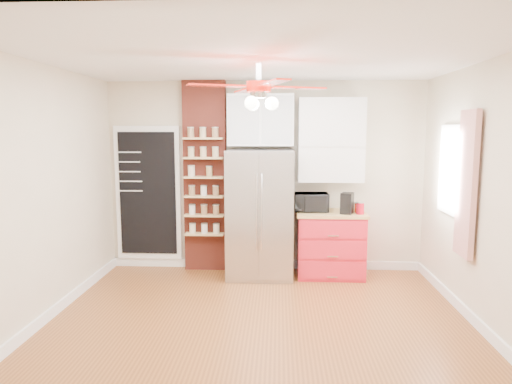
{
  "coord_description": "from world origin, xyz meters",
  "views": [
    {
      "loc": [
        0.2,
        -4.52,
        2.01
      ],
      "look_at": [
        -0.07,
        0.9,
        1.28
      ],
      "focal_mm": 32.0,
      "sensor_mm": 36.0,
      "label": 1
    }
  ],
  "objects_px": {
    "fridge": "(260,214)",
    "canister_left": "(360,208)",
    "red_cabinet": "(330,244)",
    "coffee_maker": "(347,203)",
    "ceiling_fan": "(259,87)",
    "toaster_oven": "(311,202)",
    "pantry_jar_oats": "(191,171)"
  },
  "relations": [
    {
      "from": "fridge",
      "to": "canister_left",
      "type": "xyz_separation_m",
      "value": [
        1.34,
        -0.09,
        0.1
      ]
    },
    {
      "from": "red_cabinet",
      "to": "coffee_maker",
      "type": "bearing_deg",
      "value": -28.28
    },
    {
      "from": "ceiling_fan",
      "to": "toaster_oven",
      "type": "bearing_deg",
      "value": 69.26
    },
    {
      "from": "red_cabinet",
      "to": "pantry_jar_oats",
      "type": "distance_m",
      "value": 2.18
    },
    {
      "from": "red_cabinet",
      "to": "pantry_jar_oats",
      "type": "height_order",
      "value": "pantry_jar_oats"
    },
    {
      "from": "coffee_maker",
      "to": "toaster_oven",
      "type": "bearing_deg",
      "value": -176.14
    },
    {
      "from": "pantry_jar_oats",
      "to": "toaster_oven",
      "type": "bearing_deg",
      "value": -1.35
    },
    {
      "from": "red_cabinet",
      "to": "canister_left",
      "type": "bearing_deg",
      "value": -21.15
    },
    {
      "from": "red_cabinet",
      "to": "ceiling_fan",
      "type": "relative_size",
      "value": 0.67
    },
    {
      "from": "red_cabinet",
      "to": "ceiling_fan",
      "type": "distance_m",
      "value": 2.75
    },
    {
      "from": "fridge",
      "to": "canister_left",
      "type": "bearing_deg",
      "value": -3.97
    },
    {
      "from": "coffee_maker",
      "to": "pantry_jar_oats",
      "type": "relative_size",
      "value": 1.97
    },
    {
      "from": "coffee_maker",
      "to": "ceiling_fan",
      "type": "bearing_deg",
      "value": -104.67
    },
    {
      "from": "ceiling_fan",
      "to": "pantry_jar_oats",
      "type": "distance_m",
      "value": 2.25
    },
    {
      "from": "canister_left",
      "to": "fridge",
      "type": "bearing_deg",
      "value": 176.03
    },
    {
      "from": "ceiling_fan",
      "to": "canister_left",
      "type": "height_order",
      "value": "ceiling_fan"
    },
    {
      "from": "fridge",
      "to": "pantry_jar_oats",
      "type": "distance_m",
      "value": 1.13
    },
    {
      "from": "pantry_jar_oats",
      "to": "coffee_maker",
      "type": "bearing_deg",
      "value": -4.88
    },
    {
      "from": "red_cabinet",
      "to": "coffee_maker",
      "type": "height_order",
      "value": "coffee_maker"
    },
    {
      "from": "coffee_maker",
      "to": "pantry_jar_oats",
      "type": "distance_m",
      "value": 2.18
    },
    {
      "from": "fridge",
      "to": "pantry_jar_oats",
      "type": "height_order",
      "value": "fridge"
    },
    {
      "from": "ceiling_fan",
      "to": "toaster_oven",
      "type": "distance_m",
      "value": 2.31
    },
    {
      "from": "coffee_maker",
      "to": "pantry_jar_oats",
      "type": "height_order",
      "value": "pantry_jar_oats"
    },
    {
      "from": "ceiling_fan",
      "to": "toaster_oven",
      "type": "height_order",
      "value": "ceiling_fan"
    },
    {
      "from": "fridge",
      "to": "red_cabinet",
      "type": "xyz_separation_m",
      "value": [
        0.97,
        0.05,
        -0.42
      ]
    },
    {
      "from": "fridge",
      "to": "toaster_oven",
      "type": "bearing_deg",
      "value": 6.97
    },
    {
      "from": "toaster_oven",
      "to": "ceiling_fan",
      "type": "bearing_deg",
      "value": -112.85
    },
    {
      "from": "toaster_oven",
      "to": "coffee_maker",
      "type": "relative_size",
      "value": 1.64
    },
    {
      "from": "pantry_jar_oats",
      "to": "fridge",
      "type": "bearing_deg",
      "value": -7.37
    },
    {
      "from": "pantry_jar_oats",
      "to": "red_cabinet",
      "type": "bearing_deg",
      "value": -2.22
    },
    {
      "from": "red_cabinet",
      "to": "pantry_jar_oats",
      "type": "bearing_deg",
      "value": 177.78
    },
    {
      "from": "fridge",
      "to": "coffee_maker",
      "type": "xyz_separation_m",
      "value": [
        1.17,
        -0.06,
        0.17
      ]
    }
  ]
}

